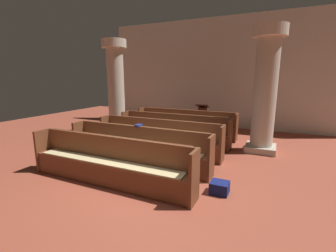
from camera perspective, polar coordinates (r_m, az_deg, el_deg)
ground_plane at (r=5.07m, az=-4.62°, el=-12.91°), size 19.20×19.20×0.00m
back_wall at (r=10.33m, az=12.37°, el=12.31°), size 10.00×0.16×4.50m
pew_row_0 at (r=8.52m, az=4.21°, el=0.86°), size 3.68×0.47×0.94m
pew_row_1 at (r=7.54m, az=1.29°, el=-0.55°), size 3.68×0.46×0.94m
pew_row_2 at (r=6.59m, az=-2.49°, el=-2.39°), size 3.68×0.47×0.94m
pew_row_3 at (r=5.69m, az=-7.51°, el=-4.80°), size 3.68×0.46×0.94m
pew_row_4 at (r=4.86m, az=-14.40°, el=-8.01°), size 3.68×0.46×0.94m
pillar_aisle_side at (r=7.07m, az=22.61°, el=8.36°), size 0.89×0.89×3.45m
pillar_far_side at (r=9.13m, az=-12.57°, el=9.56°), size 0.89×0.89×3.45m
lectern at (r=9.38m, az=8.33°, el=1.50°), size 0.48×0.45×1.08m
hymn_book at (r=5.76m, az=-7.18°, el=0.19°), size 0.13×0.20×0.04m
kneeler_box_navy at (r=4.59m, az=12.42°, el=-14.43°), size 0.33×0.30×0.22m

